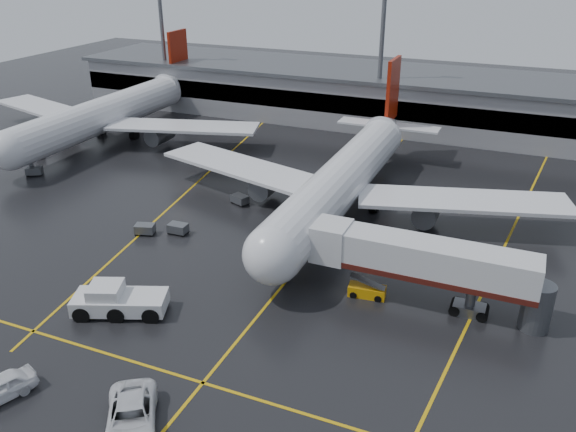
% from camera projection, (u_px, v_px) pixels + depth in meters
% --- Properties ---
extents(ground, '(220.00, 220.00, 0.00)m').
position_uv_depth(ground, '(314.00, 247.00, 59.75)').
color(ground, black).
rests_on(ground, ground).
extents(apron_line_centre, '(0.25, 90.00, 0.02)m').
position_uv_depth(apron_line_centre, '(314.00, 247.00, 59.75)').
color(apron_line_centre, gold).
rests_on(apron_line_centre, ground).
extents(apron_line_stop, '(60.00, 0.25, 0.02)m').
position_uv_depth(apron_line_stop, '(203.00, 383.00, 41.38)').
color(apron_line_stop, gold).
rests_on(apron_line_stop, ground).
extents(apron_line_left, '(9.99, 69.35, 0.02)m').
position_uv_depth(apron_line_left, '(195.00, 185.00, 75.18)').
color(apron_line_left, gold).
rests_on(apron_line_left, ground).
extents(apron_line_right, '(7.57, 69.64, 0.02)m').
position_uv_depth(apron_line_right, '(509.00, 238.00, 61.72)').
color(apron_line_right, gold).
rests_on(apron_line_right, ground).
extents(terminal, '(122.00, 19.00, 8.60)m').
position_uv_depth(terminal, '(417.00, 100.00, 97.94)').
color(terminal, gray).
rests_on(terminal, ground).
extents(light_mast_left, '(3.00, 1.20, 25.45)m').
position_uv_depth(light_mast_left, '(162.00, 26.00, 104.65)').
color(light_mast_left, '#595B60').
rests_on(light_mast_left, ground).
extents(light_mast_mid, '(3.00, 1.20, 25.45)m').
position_uv_depth(light_mast_mid, '(382.00, 40.00, 90.48)').
color(light_mast_mid, '#595B60').
rests_on(light_mast_mid, ground).
extents(main_airliner, '(48.80, 45.60, 14.10)m').
position_uv_depth(main_airliner, '(345.00, 177.00, 66.07)').
color(main_airliner, silver).
rests_on(main_airliner, ground).
extents(second_airliner, '(48.80, 45.60, 14.10)m').
position_uv_depth(second_airliner, '(109.00, 112.00, 90.97)').
color(second_airliner, silver).
rests_on(second_airliner, ground).
extents(jet_bridge, '(19.90, 3.40, 6.05)m').
position_uv_depth(jet_bridge, '(423.00, 263.00, 48.88)').
color(jet_bridge, silver).
rests_on(jet_bridge, ground).
extents(pushback_tractor, '(8.19, 5.64, 2.72)m').
position_uv_depth(pushback_tractor, '(118.00, 301.00, 48.87)').
color(pushback_tractor, silver).
rests_on(pushback_tractor, ground).
extents(belt_loader, '(3.34, 1.82, 2.03)m').
position_uv_depth(belt_loader, '(367.00, 291.00, 51.36)').
color(belt_loader, orange).
rests_on(belt_loader, ground).
extents(service_van_a, '(6.22, 7.27, 1.85)m').
position_uv_depth(service_van_a, '(131.00, 418.00, 37.10)').
color(service_van_a, silver).
rests_on(service_van_a, ground).
extents(baggage_cart_a, '(2.05, 1.38, 1.12)m').
position_uv_depth(baggage_cart_a, '(178.00, 228.00, 62.34)').
color(baggage_cart_a, '#595B60').
rests_on(baggage_cart_a, ground).
extents(baggage_cart_b, '(2.30, 1.85, 1.12)m').
position_uv_depth(baggage_cart_b, '(145.00, 229.00, 62.22)').
color(baggage_cart_b, '#595B60').
rests_on(baggage_cart_b, ground).
extents(baggage_cart_c, '(2.34, 1.96, 1.12)m').
position_uv_depth(baggage_cart_c, '(240.00, 199.00, 69.40)').
color(baggage_cart_c, '#595B60').
rests_on(baggage_cart_c, ground).
extents(baggage_cart_d, '(2.33, 1.92, 1.12)m').
position_uv_depth(baggage_cart_d, '(37.00, 153.00, 84.44)').
color(baggage_cart_d, '#595B60').
rests_on(baggage_cart_d, ground).
extents(baggage_cart_e, '(2.38, 2.11, 1.12)m').
position_uv_depth(baggage_cart_e, '(34.00, 171.00, 77.96)').
color(baggage_cart_e, '#595B60').
rests_on(baggage_cart_e, ground).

